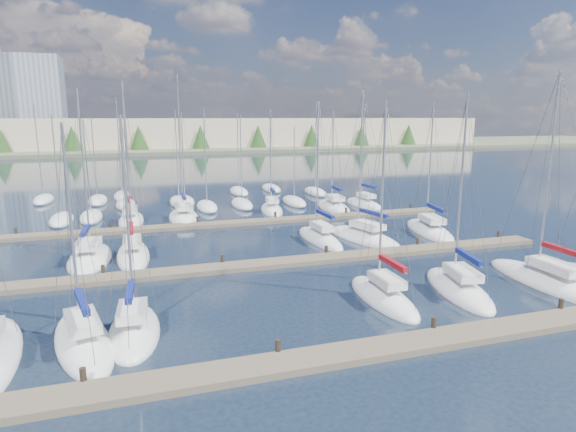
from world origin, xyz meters
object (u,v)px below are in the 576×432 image
object	(u,v)px
sailboat_o	(184,217)
sailboat_e	(458,289)
sailboat_r	(364,204)
sailboat_f	(548,282)
sailboat_c	(134,331)
sailboat_d	(383,297)
sailboat_l	(364,237)
sailboat_q	(334,207)
sailboat_p	(272,210)
sailboat_b	(83,342)
sailboat_k	(320,238)
sailboat_m	(429,230)
sailboat_i	(133,255)
sailboat_n	(131,220)
sailboat_h	(90,258)

from	to	relation	value
sailboat_o	sailboat_e	world-z (taller)	sailboat_o
sailboat_o	sailboat_r	bearing A→B (deg)	3.46
sailboat_f	sailboat_e	bearing A→B (deg)	174.91
sailboat_f	sailboat_r	world-z (taller)	sailboat_f
sailboat_c	sailboat_d	bearing A→B (deg)	4.75
sailboat_l	sailboat_q	bearing A→B (deg)	64.53
sailboat_o	sailboat_p	distance (m)	9.97
sailboat_d	sailboat_l	xyz separation A→B (m)	(5.35, 13.24, -0.01)
sailboat_o	sailboat_c	bearing A→B (deg)	-99.65
sailboat_b	sailboat_l	distance (m)	25.70
sailboat_c	sailboat_r	distance (m)	38.65
sailboat_k	sailboat_q	distance (m)	15.02
sailboat_b	sailboat_q	size ratio (longest dim) A/B	0.92
sailboat_e	sailboat_b	xyz separation A→B (m)	(-21.23, -0.67, -0.01)
sailboat_r	sailboat_e	bearing A→B (deg)	-109.46
sailboat_e	sailboat_m	bearing A→B (deg)	75.00
sailboat_b	sailboat_k	xyz separation A→B (m)	(17.68, 14.84, 0.02)
sailboat_i	sailboat_n	bearing A→B (deg)	90.76
sailboat_h	sailboat_p	world-z (taller)	sailboat_h
sailboat_l	sailboat_r	distance (m)	16.26
sailboat_f	sailboat_l	distance (m)	15.26
sailboat_h	sailboat_l	bearing A→B (deg)	2.37
sailboat_k	sailboat_h	xyz separation A→B (m)	(-18.49, -0.30, -0.01)
sailboat_r	sailboat_k	bearing A→B (deg)	-133.22
sailboat_m	sailboat_f	bearing A→B (deg)	-82.36
sailboat_n	sailboat_l	xyz separation A→B (m)	(19.41, -13.52, -0.02)
sailboat_h	sailboat_k	bearing A→B (deg)	4.50
sailboat_q	sailboat_h	xyz separation A→B (m)	(-25.43, -13.62, 0.00)
sailboat_q	sailboat_l	bearing A→B (deg)	-97.44
sailboat_e	sailboat_p	bearing A→B (deg)	110.48
sailboat_i	sailboat_r	bearing A→B (deg)	28.18
sailboat_k	sailboat_e	bearing A→B (deg)	-77.91
sailboat_e	sailboat_r	world-z (taller)	sailboat_r
sailboat_k	sailboat_p	distance (m)	13.94
sailboat_e	sailboat_d	bearing A→B (deg)	-169.33
sailboat_l	sailboat_b	bearing A→B (deg)	-159.87
sailboat_l	sailboat_p	bearing A→B (deg)	92.99
sailboat_n	sailboat_q	size ratio (longest dim) A/B	1.21
sailboat_n	sailboat_b	world-z (taller)	sailboat_n
sailboat_p	sailboat_m	distance (m)	18.07
sailboat_h	sailboat_p	size ratio (longest dim) A/B	1.10
sailboat_c	sailboat_r	xyz separation A→B (m)	(26.51, 28.12, 0.01)
sailboat_i	sailboat_k	xyz separation A→B (m)	(15.41, 0.42, -0.00)
sailboat_c	sailboat_m	xyz separation A→B (m)	(26.19, 14.09, -0.01)
sailboat_n	sailboat_m	distance (m)	29.40
sailboat_d	sailboat_b	bearing A→B (deg)	-176.20
sailboat_d	sailboat_f	xyz separation A→B (m)	(11.31, -0.80, -0.01)
sailboat_p	sailboat_f	bearing A→B (deg)	-61.90
sailboat_i	sailboat_q	xyz separation A→B (m)	(22.35, 13.74, -0.02)
sailboat_k	sailboat_f	size ratio (longest dim) A/B	0.89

